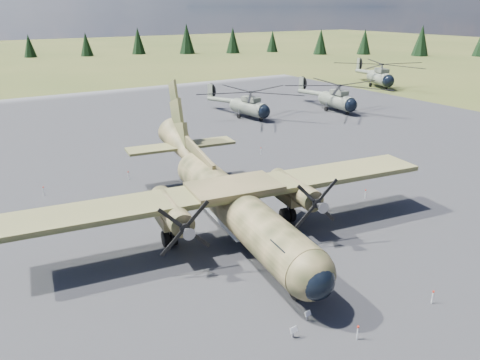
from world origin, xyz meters
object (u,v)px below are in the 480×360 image
transport_plane (228,194)px  helicopter_mid (337,92)px  helicopter_far (381,70)px  helicopter_near (249,99)px

transport_plane → helicopter_mid: (37.15, 28.21, 0.19)m
helicopter_mid → helicopter_far: helicopter_far is taller
helicopter_near → helicopter_far: helicopter_far is taller
helicopter_near → helicopter_mid: size_ratio=0.97×
helicopter_near → helicopter_far: (39.71, 10.16, 0.60)m
transport_plane → helicopter_near: (22.21, 31.58, 0.02)m
helicopter_far → transport_plane: bearing=-123.8°
transport_plane → helicopter_far: size_ratio=1.21×
helicopter_mid → helicopter_far: 28.22m
helicopter_near → helicopter_mid: bearing=-21.5°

